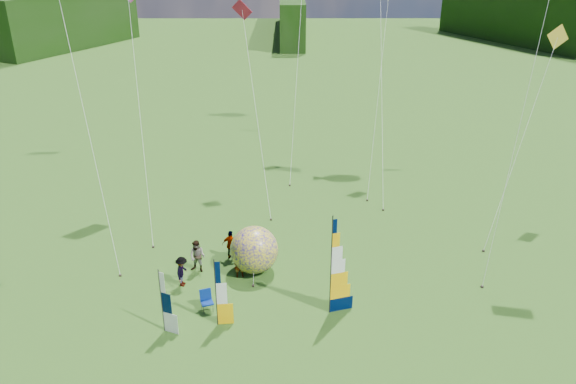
{
  "coord_description": "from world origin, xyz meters",
  "views": [
    {
      "loc": [
        -1.1,
        -19.88,
        16.33
      ],
      "look_at": [
        -1.0,
        4.0,
        5.5
      ],
      "focal_mm": 35.0,
      "sensor_mm": 36.0,
      "label": 1
    }
  ],
  "objects_px": {
    "bol_inflatable": "(254,250)",
    "spectator_b": "(197,256)",
    "feather_banner_main": "(331,268)",
    "side_banner_far": "(162,302)",
    "spectator_c": "(182,271)",
    "kite_whale": "(382,50)",
    "spectator_a": "(240,263)",
    "spectator_d": "(231,245)",
    "camp_chair": "(207,301)",
    "side_banner_left": "(216,294)"
  },
  "relations": [
    {
      "from": "feather_banner_main",
      "to": "side_banner_far",
      "type": "bearing_deg",
      "value": 172.6
    },
    {
      "from": "spectator_b",
      "to": "spectator_d",
      "type": "xyz_separation_m",
      "value": [
        1.67,
        1.31,
        -0.06
      ]
    },
    {
      "from": "spectator_a",
      "to": "camp_chair",
      "type": "height_order",
      "value": "spectator_a"
    },
    {
      "from": "feather_banner_main",
      "to": "side_banner_far",
      "type": "relative_size",
      "value": 1.59
    },
    {
      "from": "spectator_b",
      "to": "feather_banner_main",
      "type": "bearing_deg",
      "value": -10.5
    },
    {
      "from": "side_banner_left",
      "to": "kite_whale",
      "type": "bearing_deg",
      "value": 56.81
    },
    {
      "from": "spectator_b",
      "to": "kite_whale",
      "type": "relative_size",
      "value": 0.1
    },
    {
      "from": "spectator_a",
      "to": "spectator_c",
      "type": "height_order",
      "value": "spectator_c"
    },
    {
      "from": "feather_banner_main",
      "to": "spectator_b",
      "type": "distance_m",
      "value": 7.88
    },
    {
      "from": "feather_banner_main",
      "to": "spectator_c",
      "type": "bearing_deg",
      "value": 144.94
    },
    {
      "from": "side_banner_left",
      "to": "spectator_d",
      "type": "xyz_separation_m",
      "value": [
        0.12,
        5.89,
        -0.83
      ]
    },
    {
      "from": "spectator_b",
      "to": "spectator_c",
      "type": "height_order",
      "value": "spectator_b"
    },
    {
      "from": "side_banner_far",
      "to": "kite_whale",
      "type": "xyz_separation_m",
      "value": [
        12.28,
        19.03,
        7.62
      ]
    },
    {
      "from": "feather_banner_main",
      "to": "kite_whale",
      "type": "distance_m",
      "value": 19.49
    },
    {
      "from": "spectator_d",
      "to": "spectator_a",
      "type": "bearing_deg",
      "value": 120.47
    },
    {
      "from": "spectator_a",
      "to": "spectator_b",
      "type": "xyz_separation_m",
      "value": [
        -2.29,
        0.54,
        0.11
      ]
    },
    {
      "from": "feather_banner_main",
      "to": "side_banner_far",
      "type": "distance_m",
      "value": 7.78
    },
    {
      "from": "spectator_a",
      "to": "camp_chair",
      "type": "bearing_deg",
      "value": -125.37
    },
    {
      "from": "bol_inflatable",
      "to": "kite_whale",
      "type": "distance_m",
      "value": 18.12
    },
    {
      "from": "side_banner_far",
      "to": "side_banner_left",
      "type": "bearing_deg",
      "value": 33.04
    },
    {
      "from": "feather_banner_main",
      "to": "kite_whale",
      "type": "xyz_separation_m",
      "value": [
        4.67,
        17.69,
        6.7
      ]
    },
    {
      "from": "spectator_d",
      "to": "camp_chair",
      "type": "distance_m",
      "value": 4.87
    },
    {
      "from": "spectator_c",
      "to": "spectator_d",
      "type": "height_order",
      "value": "spectator_d"
    },
    {
      "from": "side_banner_far",
      "to": "spectator_d",
      "type": "height_order",
      "value": "side_banner_far"
    },
    {
      "from": "spectator_a",
      "to": "kite_whale",
      "type": "relative_size",
      "value": 0.09
    },
    {
      "from": "side_banner_far",
      "to": "kite_whale",
      "type": "distance_m",
      "value": 23.9
    },
    {
      "from": "spectator_b",
      "to": "spectator_c",
      "type": "xyz_separation_m",
      "value": [
        -0.59,
        -1.33,
        -0.09
      ]
    },
    {
      "from": "side_banner_left",
      "to": "side_banner_far",
      "type": "relative_size",
      "value": 1.07
    },
    {
      "from": "feather_banner_main",
      "to": "spectator_b",
      "type": "xyz_separation_m",
      "value": [
        -6.78,
        3.69,
        -1.59
      ]
    },
    {
      "from": "feather_banner_main",
      "to": "side_banner_left",
      "type": "xyz_separation_m",
      "value": [
        -5.24,
        -0.89,
        -0.81
      ]
    },
    {
      "from": "bol_inflatable",
      "to": "spectator_c",
      "type": "distance_m",
      "value": 3.9
    },
    {
      "from": "camp_chair",
      "to": "spectator_c",
      "type": "bearing_deg",
      "value": 105.08
    },
    {
      "from": "bol_inflatable",
      "to": "spectator_b",
      "type": "relative_size",
      "value": 1.4
    },
    {
      "from": "camp_chair",
      "to": "kite_whale",
      "type": "relative_size",
      "value": 0.06
    },
    {
      "from": "bol_inflatable",
      "to": "camp_chair",
      "type": "distance_m",
      "value": 4.19
    },
    {
      "from": "spectator_d",
      "to": "camp_chair",
      "type": "relative_size",
      "value": 1.63
    },
    {
      "from": "spectator_d",
      "to": "kite_whale",
      "type": "height_order",
      "value": "kite_whale"
    },
    {
      "from": "side_banner_left",
      "to": "camp_chair",
      "type": "distance_m",
      "value": 1.71
    },
    {
      "from": "spectator_d",
      "to": "bol_inflatable",
      "type": "bearing_deg",
      "value": 149.26
    },
    {
      "from": "camp_chair",
      "to": "kite_whale",
      "type": "bearing_deg",
      "value": 38.82
    },
    {
      "from": "side_banner_far",
      "to": "spectator_b",
      "type": "xyz_separation_m",
      "value": [
        0.82,
        5.02,
        -0.66
      ]
    },
    {
      "from": "feather_banner_main",
      "to": "bol_inflatable",
      "type": "relative_size",
      "value": 1.95
    },
    {
      "from": "feather_banner_main",
      "to": "camp_chair",
      "type": "height_order",
      "value": "feather_banner_main"
    },
    {
      "from": "side_banner_far",
      "to": "spectator_b",
      "type": "height_order",
      "value": "side_banner_far"
    },
    {
      "from": "spectator_a",
      "to": "kite_whale",
      "type": "distance_m",
      "value": 19.13
    },
    {
      "from": "feather_banner_main",
      "to": "spectator_a",
      "type": "distance_m",
      "value": 5.75
    },
    {
      "from": "feather_banner_main",
      "to": "camp_chair",
      "type": "distance_m",
      "value": 6.18
    },
    {
      "from": "spectator_d",
      "to": "feather_banner_main",
      "type": "bearing_deg",
      "value": 147.73
    },
    {
      "from": "feather_banner_main",
      "to": "bol_inflatable",
      "type": "bearing_deg",
      "value": 117.77
    },
    {
      "from": "side_banner_left",
      "to": "side_banner_far",
      "type": "height_order",
      "value": "side_banner_left"
    }
  ]
}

